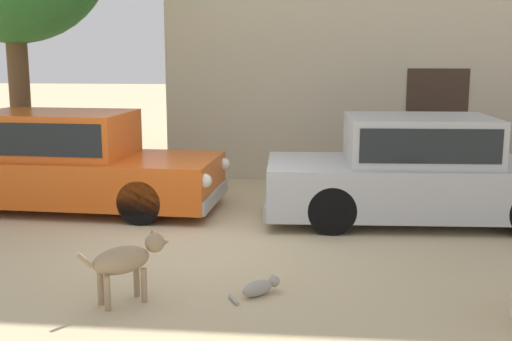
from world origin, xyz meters
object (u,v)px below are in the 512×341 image
at_px(parked_sedan_second, 420,170).
at_px(stray_cat, 260,287).
at_px(stray_dog_spotted, 128,259).
at_px(parked_sedan_nearest, 66,160).

distance_m(parked_sedan_second, stray_cat, 3.72).
bearing_deg(stray_cat, parked_sedan_second, 13.05).
height_order(stray_dog_spotted, stray_cat, stray_dog_spotted).
height_order(parked_sedan_nearest, stray_dog_spotted, parked_sedan_nearest).
bearing_deg(parked_sedan_nearest, stray_cat, -42.17).
relative_size(parked_sedan_nearest, stray_cat, 9.47).
xyz_separation_m(parked_sedan_nearest, parked_sedan_second, (5.32, -0.22, -0.01)).
distance_m(parked_sedan_nearest, stray_cat, 4.73).
bearing_deg(stray_dog_spotted, stray_cat, -27.23).
xyz_separation_m(parked_sedan_second, stray_dog_spotted, (-3.24, -3.37, -0.31)).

